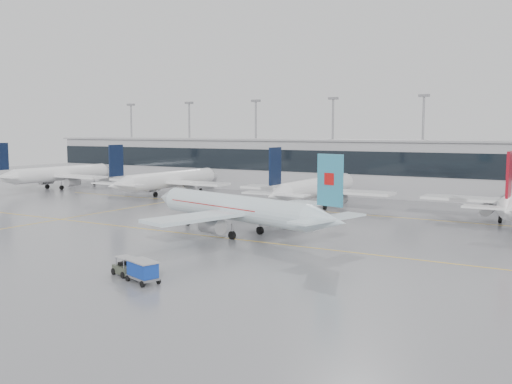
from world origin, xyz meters
The scene contains 15 objects.
ground centered at (0.00, 0.00, 0.00)m, with size 320.00×320.00×0.00m, color slate.
taxi_line_main centered at (0.00, 0.00, 0.01)m, with size 120.00×0.25×0.01m, color #EEAF12.
taxi_line_north centered at (0.00, 30.00, 0.01)m, with size 120.00×0.25×0.01m, color #EEAF12.
taxi_line_cross centered at (-30.00, 15.00, 0.01)m, with size 0.25×60.00×0.01m, color #EEAF12.
terminal centered at (0.00, 62.00, 6.00)m, with size 180.00×15.00×12.00m, color #98989C.
terminal_glass centered at (0.00, 54.45, 7.50)m, with size 180.00×0.20×5.00m, color black.
terminal_roof centered at (0.00, 62.00, 12.20)m, with size 182.00×16.00×0.40m, color gray.
light_masts centered at (0.00, 68.00, 13.34)m, with size 156.40×1.00×22.60m.
air_canada_jet centered at (3.08, 2.51, 3.71)m, with size 36.46×29.78×11.67m.
parked_jet_a centered at (-70.00, 33.69, 3.71)m, with size 29.64×36.96×11.72m.
parked_jet_b centered at (-35.00, 33.69, 3.71)m, with size 29.64×36.96×11.72m.
parked_jet_c centered at (0.00, 33.69, 3.71)m, with size 29.64×36.96×11.72m.
baggage_tug centered at (4.69, -21.79, 0.68)m, with size 4.04×2.42×1.93m.
baggage_cart centered at (8.10, -22.95, 1.25)m, with size 3.88×2.92×2.14m.
gse_unit centered at (3.63, -19.70, 0.68)m, with size 1.36×1.26×1.36m, color slate.
Camera 1 is at (44.15, -63.05, 14.31)m, focal length 40.00 mm.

